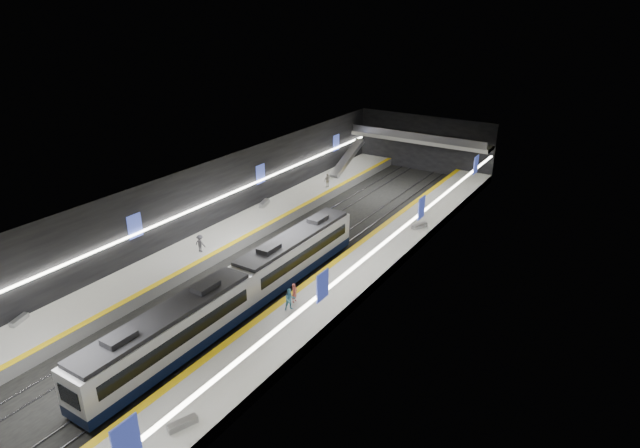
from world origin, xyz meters
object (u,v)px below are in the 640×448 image
Objects in this scene: bench_left_near at (19,320)px; passenger_left_b at (200,244)px; train at (241,288)px; passenger_left_a at (328,180)px; bench_right_near at (183,424)px; passenger_right_a at (294,293)px; passenger_right_b at (290,300)px; escalator at (347,158)px; bench_right_far at (419,226)px; bench_left_far at (264,203)px.

bench_left_near is 16.31m from passenger_left_b.
train is 16.25× the size of passenger_left_a.
bench_right_near is 14.61m from passenger_right_a.
passenger_right_b reaches higher than passenger_right_a.
escalator is (-10.00, 34.34, 0.70)m from train.
escalator is at bearing 106.23° from train.
bench_left_near is 0.87× the size of bench_right_far.
bench_left_near is at bearing 18.41° from passenger_left_a.
passenger_right_a is at bearing 31.04° from train.
bench_right_near is at bearing -67.22° from bench_right_far.
bench_right_far is at bearing -8.87° from passenger_right_a.
bench_right_far is at bearing -38.82° from escalator.
train is 17.46× the size of passenger_left_b.
passenger_left_a is at bearing 25.18° from passenger_right_a.
escalator is 45.66m from bench_left_near.
passenger_left_a reaches higher than passenger_right_b.
passenger_right_b reaches higher than bench_left_near.
bench_left_far is 1.14× the size of passenger_right_b.
escalator is 34.94m from passenger_right_a.
bench_left_near is 0.92× the size of passenger_left_b.
train reaches higher than bench_right_near.
passenger_right_a is (-2.39, 14.41, 0.59)m from bench_right_near.
bench_left_near is (-12.00, -11.24, -1.00)m from train.
bench_right_near is 13.41m from passenger_right_b.
passenger_left_b is at bearing 152.98° from bench_right_near.
train is 18.92× the size of bench_left_near.
bench_right_far is (18.22, 32.54, 0.03)m from bench_left_near.
passenger_left_b is (-0.38, -22.28, -0.06)m from passenger_left_a.
train is 28.44m from passenger_left_a.
train is at bearing 23.16° from bench_left_near.
escalator is 4.65× the size of passenger_left_b.
escalator is at bearing 61.84° from passenger_right_b.
train reaches higher than bench_left_far.
passenger_left_b is at bearing -109.71° from bench_right_far.
bench_left_far is 21.72m from passenger_right_a.
passenger_right_b reaches higher than bench_left_far.
bench_right_near is (17.58, -29.91, -0.04)m from bench_left_far.
bench_left_far is at bearing 82.08° from passenger_right_b.
passenger_right_a is at bearing 57.79° from passenger_right_b.
bench_left_far is 22.84m from passenger_right_b.
passenger_left_b is (-15.10, 17.01, 0.65)m from bench_right_near.
escalator is at bearing -91.69° from passenger_left_b.
train reaches higher than bench_right_far.
passenger_left_a reaches higher than passenger_left_b.
bench_left_far is at bearing 6.35° from passenger_left_a.
bench_right_near is at bearing 43.88° from passenger_left_a.
passenger_left_a is at bearing -79.82° from escalator.
escalator is at bearing 21.81° from passenger_right_a.
bench_left_far is at bearing 123.15° from train.
passenger_left_a is (2.86, 9.38, 0.67)m from bench_left_far.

